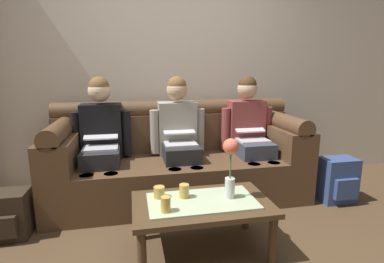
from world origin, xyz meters
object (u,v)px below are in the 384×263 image
Objects in this scene: person_middle at (179,133)px; cup_far_center at (166,204)px; cup_near_left at (159,192)px; person_left at (101,137)px; coffee_table at (202,208)px; person_right at (249,130)px; cup_near_right at (184,191)px; backpack_left at (5,215)px; flower_vase at (230,161)px; backpack_right at (338,180)px; couch at (179,161)px.

cup_far_center is at bearing -103.53° from person_middle.
cup_far_center reaches higher than cup_near_left.
coffee_table is (0.75, -0.99, -0.32)m from person_left.
person_right is 1.28m from coffee_table.
coffee_table is 0.17m from cup_near_right.
person_left reaches higher than cup_near_left.
backpack_left is at bearing 162.82° from cup_near_right.
cup_near_right is at bearing -55.42° from person_left.
backpack_right is at bearing 22.24° from flower_vase.
person_middle is 1.00× the size of person_right.
cup_far_center is (-0.27, -1.11, 0.07)m from couch.
couch is 30.45× the size of cup_near_left.
person_middle is (0.00, -0.00, 0.29)m from couch.
person_middle is 2.83× the size of flower_vase.
person_right is at bearing 47.55° from cup_far_center.
person_right is 0.99m from backpack_right.
backpack_right is (1.30, 0.53, -0.44)m from flower_vase.
backpack_right is at bearing -11.45° from person_left.
person_left is 3.33× the size of backpack_left.
person_left reaches higher than backpack_left.
person_left reaches higher than backpack_right.
cup_near_left is 0.22m from cup_far_center.
flower_vase reaches higher than coffee_table.
person_right reaches higher than cup_far_center.
person_middle reaches higher than cup_far_center.
cup_near_right is (-0.32, 0.07, -0.22)m from flower_vase.
person_right is (0.75, -0.00, 0.29)m from couch.
person_right is at bearing 40.58° from cup_near_left.
coffee_table is 2.62× the size of backpack_left.
cup_far_center reaches higher than cup_near_right.
flower_vase is 5.33× the size of cup_near_left.
couch is at bearing 72.14° from cup_near_left.
coffee_table is (0.00, -0.99, -0.32)m from person_middle.
cup_near_right is at bearing -17.18° from backpack_left.
backpack_left is at bearing -178.98° from backpack_right.
couch is 2.02× the size of person_middle.
coffee_table is at bearing -52.95° from person_left.
backpack_left is at bearing -166.96° from person_right.
coffee_table is at bearing -90.00° from person_middle.
cup_near_left reaches higher than backpack_left.
person_middle is (0.75, -0.00, 0.00)m from person_left.
person_left is at bearing 117.47° from cup_near_left.
cup_near_right reaches higher than coffee_table.
backpack_left is (-0.70, -0.51, -0.48)m from person_left.
person_middle is 1.27× the size of coffee_table.
person_middle is 1.04m from coffee_table.
backpack_right is at bearing 16.03° from cup_near_right.
cup_far_center is at bearing -159.77° from backpack_right.
backpack_left is (-1.45, -0.51, -0.19)m from couch.
person_middle is 1.01m from flower_vase.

